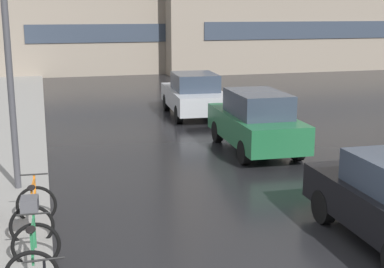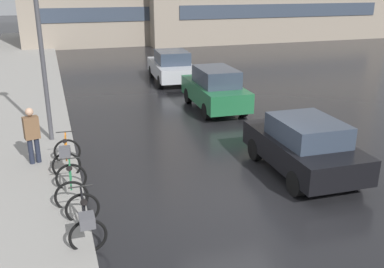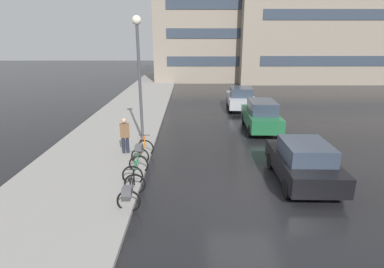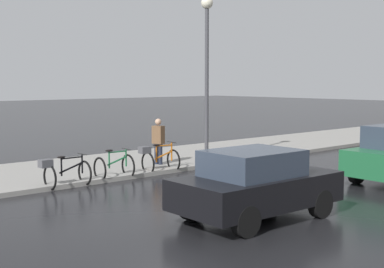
# 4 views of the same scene
# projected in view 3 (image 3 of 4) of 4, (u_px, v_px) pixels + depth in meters

# --- Properties ---
(ground_plane) EXTENTS (140.00, 140.00, 0.00)m
(ground_plane) POSITION_uv_depth(u_px,v_px,m) (245.00, 194.00, 10.10)
(ground_plane) COLOR black
(sidewalk_kerb) EXTENTS (4.80, 60.00, 0.14)m
(sidewalk_kerb) POSITION_uv_depth(u_px,v_px,m) (126.00, 118.00, 19.57)
(sidewalk_kerb) COLOR gray
(sidewalk_kerb) RESTS_ON ground
(bicycle_nearest) EXTENTS (0.75, 1.44, 0.95)m
(bicycle_nearest) POSITION_uv_depth(u_px,v_px,m) (131.00, 191.00, 9.28)
(bicycle_nearest) COLOR black
(bicycle_nearest) RESTS_ON ground
(bicycle_second) EXTENTS (0.81, 1.10, 0.96)m
(bicycle_second) POSITION_uv_depth(u_px,v_px,m) (136.00, 169.00, 11.05)
(bicycle_second) COLOR black
(bicycle_second) RESTS_ON ground
(bicycle_third) EXTENTS (0.83, 1.38, 1.02)m
(bicycle_third) POSITION_uv_depth(u_px,v_px,m) (142.00, 150.00, 12.65)
(bicycle_third) COLOR black
(bicycle_third) RESTS_ON ground
(car_black) EXTENTS (1.98, 3.87, 1.56)m
(car_black) POSITION_uv_depth(u_px,v_px,m) (303.00, 162.00, 10.72)
(car_black) COLOR black
(car_black) RESTS_ON ground
(car_green) EXTENTS (1.86, 4.20, 1.73)m
(car_green) POSITION_uv_depth(u_px,v_px,m) (261.00, 116.00, 17.00)
(car_green) COLOR #1E6038
(car_green) RESTS_ON ground
(car_silver) EXTENTS (2.18, 4.48, 1.64)m
(car_silver) POSITION_uv_depth(u_px,v_px,m) (241.00, 98.00, 22.41)
(car_silver) COLOR #B2B5BA
(car_silver) RESTS_ON ground
(pedestrian) EXTENTS (0.45, 0.33, 1.74)m
(pedestrian) POSITION_uv_depth(u_px,v_px,m) (125.00, 135.00, 13.15)
(pedestrian) COLOR #1E2333
(pedestrian) RESTS_ON ground
(streetlamp) EXTENTS (0.43, 0.43, 6.04)m
(streetlamp) POSITION_uv_depth(u_px,v_px,m) (139.00, 60.00, 14.02)
(streetlamp) COLOR #424247
(streetlamp) RESTS_ON ground
(building_facade_main) EXTENTS (17.41, 10.47, 14.50)m
(building_facade_main) POSITION_uv_depth(u_px,v_px,m) (224.00, 22.00, 38.62)
(building_facade_main) COLOR gray
(building_facade_main) RESTS_ON ground
(building_facade_side) EXTENTS (22.87, 10.50, 15.21)m
(building_facade_side) POSITION_uv_depth(u_px,v_px,m) (329.00, 18.00, 37.10)
(building_facade_side) COLOR gray
(building_facade_side) RESTS_ON ground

